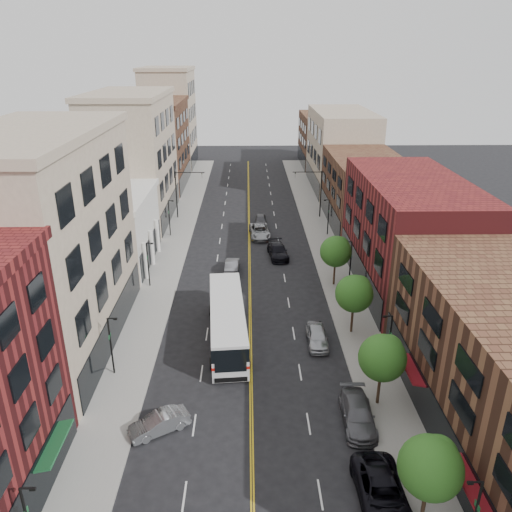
{
  "coord_description": "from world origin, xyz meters",
  "views": [
    {
      "loc": [
        -0.16,
        -25.62,
        24.3
      ],
      "look_at": [
        0.63,
        20.59,
        5.0
      ],
      "focal_mm": 35.0,
      "sensor_mm": 36.0,
      "label": 1
    }
  ],
  "objects": [
    {
      "name": "car_lane_behind",
      "position": [
        -2.05,
        28.0,
        0.72
      ],
      "size": [
        1.68,
        4.43,
        1.44
      ],
      "primitive_type": "imported",
      "rotation": [
        0.0,
        0.0,
        3.11
      ],
      "color": "#505156",
      "rests_on": "ground"
    },
    {
      "name": "bldg_l_far_c",
      "position": [
        -17.0,
        86.0,
        10.0
      ],
      "size": [
        10.0,
        16.0,
        20.0
      ],
      "primitive_type": "cube",
      "color": "gray",
      "rests_on": "ground"
    },
    {
      "name": "bldg_l_far_a",
      "position": [
        -17.0,
        48.0,
        9.0
      ],
      "size": [
        10.0,
        20.0,
        18.0
      ],
      "primitive_type": "cube",
      "color": "gray",
      "rests_on": "ground"
    },
    {
      "name": "bldg_r_far_a",
      "position": [
        17.0,
        45.0,
        5.0
      ],
      "size": [
        10.0,
        20.0,
        10.0
      ],
      "primitive_type": "cube",
      "color": "brown",
      "rests_on": "ground"
    },
    {
      "name": "bldg_l_far_b",
      "position": [
        -17.0,
        68.0,
        7.5
      ],
      "size": [
        10.0,
        20.0,
        15.0
      ],
      "primitive_type": "cube",
      "color": "brown",
      "rests_on": "ground"
    },
    {
      "name": "car_lane_a",
      "position": [
        3.57,
        32.23,
        0.79
      ],
      "size": [
        2.8,
        5.68,
        1.59
      ],
      "primitive_type": "imported",
      "rotation": [
        0.0,
        0.0,
        0.11
      ],
      "color": "black",
      "rests_on": "ground"
    },
    {
      "name": "bldg_r_mid",
      "position": [
        17.0,
        24.0,
        6.0
      ],
      "size": [
        10.0,
        22.0,
        12.0
      ],
      "primitive_type": "cube",
      "color": "#5A171A",
      "rests_on": "ground"
    },
    {
      "name": "tree_r_1",
      "position": [
        9.39,
        4.07,
        4.13
      ],
      "size": [
        3.4,
        3.4,
        5.59
      ],
      "color": "black",
      "rests_on": "sidewalk_right"
    },
    {
      "name": "bldg_l_tanoffice",
      "position": [
        -17.0,
        13.0,
        9.0
      ],
      "size": [
        10.0,
        22.0,
        18.0
      ],
      "primitive_type": "cube",
      "color": "gray",
      "rests_on": "ground"
    },
    {
      "name": "city_bus",
      "position": [
        -2.05,
        13.14,
        2.02
      ],
      "size": [
        4.0,
        13.67,
        3.47
      ],
      "rotation": [
        0.0,
        0.0,
        0.07
      ],
      "color": "silver",
      "rests_on": "ground"
    },
    {
      "name": "lamp_l_2",
      "position": [
        -10.95,
        24.0,
        2.97
      ],
      "size": [
        0.81,
        0.55,
        5.05
      ],
      "color": "black",
      "rests_on": "sidewalk_left"
    },
    {
      "name": "car_lane_c",
      "position": [
        1.75,
        44.87,
        0.71
      ],
      "size": [
        1.77,
        4.2,
        1.42
      ],
      "primitive_type": "imported",
      "rotation": [
        0.0,
        0.0,
        -0.02
      ],
      "color": "#46464B",
      "rests_on": "ground"
    },
    {
      "name": "lamp_r_1",
      "position": [
        10.95,
        8.0,
        2.97
      ],
      "size": [
        0.81,
        0.55,
        5.05
      ],
      "color": "black",
      "rests_on": "sidewalk_right"
    },
    {
      "name": "tree_r_2",
      "position": [
        9.39,
        14.07,
        4.13
      ],
      "size": [
        3.4,
        3.4,
        5.59
      ],
      "color": "black",
      "rests_on": "sidewalk_right"
    },
    {
      "name": "sidewalk_left",
      "position": [
        -10.0,
        35.0,
        0.07
      ],
      "size": [
        4.0,
        110.0,
        0.15
      ],
      "primitive_type": "cube",
      "color": "gray",
      "rests_on": "ground"
    },
    {
      "name": "tree_r_3",
      "position": [
        9.39,
        24.07,
        4.13
      ],
      "size": [
        3.4,
        3.4,
        5.59
      ],
      "color": "black",
      "rests_on": "sidewalk_right"
    },
    {
      "name": "car_parked_far",
      "position": [
        5.91,
        12.2,
        0.76
      ],
      "size": [
        1.86,
        4.48,
        1.52
      ],
      "primitive_type": "imported",
      "rotation": [
        0.0,
        0.0,
        -0.02
      ],
      "color": "#A4A6AB",
      "rests_on": "ground"
    },
    {
      "name": "bldg_l_white",
      "position": [
        -17.0,
        31.0,
        4.0
      ],
      "size": [
        10.0,
        14.0,
        8.0
      ],
      "primitive_type": "cube",
      "color": "silver",
      "rests_on": "ground"
    },
    {
      "name": "signal_mast_left",
      "position": [
        -10.27,
        48.0,
        4.65
      ],
      "size": [
        4.49,
        0.18,
        7.2
      ],
      "color": "black",
      "rests_on": "sidewalk_left"
    },
    {
      "name": "car_parked_near",
      "position": [
        7.4,
        -4.7,
        0.82
      ],
      "size": [
        2.74,
        5.92,
        1.65
      ],
      "primitive_type": "imported",
      "rotation": [
        0.0,
        0.0,
        0.0
      ],
      "color": "black",
      "rests_on": "ground"
    },
    {
      "name": "bldg_r_far_c",
      "position": [
        17.0,
        86.0,
        5.5
      ],
      "size": [
        10.0,
        18.0,
        11.0
      ],
      "primitive_type": "cube",
      "color": "brown",
      "rests_on": "ground"
    },
    {
      "name": "lamp_r_2",
      "position": [
        10.95,
        24.0,
        2.97
      ],
      "size": [
        0.81,
        0.55,
        5.05
      ],
      "color": "black",
      "rests_on": "sidewalk_right"
    },
    {
      "name": "car_parked_mid",
      "position": [
        7.4,
        2.01,
        0.77
      ],
      "size": [
        2.33,
        5.37,
        1.54
      ],
      "primitive_type": "imported",
      "rotation": [
        0.0,
        0.0,
        -0.03
      ],
      "color": "#54545A",
      "rests_on": "ground"
    },
    {
      "name": "signal_mast_right",
      "position": [
        10.27,
        48.0,
        4.65
      ],
      "size": [
        4.49,
        0.18,
        7.2
      ],
      "color": "black",
      "rests_on": "sidewalk_right"
    },
    {
      "name": "tree_r_0",
      "position": [
        9.39,
        -5.93,
        4.13
      ],
      "size": [
        3.4,
        3.4,
        5.59
      ],
      "color": "black",
      "rests_on": "sidewalk_right"
    },
    {
      "name": "ground",
      "position": [
        0.0,
        0.0,
        0.0
      ],
      "size": [
        220.0,
        220.0,
        0.0
      ],
      "primitive_type": "plane",
      "color": "black",
      "rests_on": "ground"
    },
    {
      "name": "car_lane_b",
      "position": [
        1.5,
        39.52,
        0.81
      ],
      "size": [
        3.07,
        5.99,
        1.62
      ],
      "primitive_type": "imported",
      "rotation": [
        0.0,
        0.0,
        0.07
      ],
      "color": "gray",
      "rests_on": "ground"
    },
    {
      "name": "bldg_r_far_b",
      "position": [
        17.0,
        66.0,
        7.0
      ],
      "size": [
        10.0,
        22.0,
        14.0
      ],
      "primitive_type": "cube",
      "color": "gray",
      "rests_on": "ground"
    },
    {
      "name": "lamp_l_1",
      "position": [
        -10.95,
        8.0,
        2.97
      ],
      "size": [
        0.81,
        0.55,
        5.05
      ],
      "color": "black",
      "rests_on": "sidewalk_left"
    },
    {
      "name": "lamp_l_3",
      "position": [
        -10.95,
        40.0,
        2.97
      ],
      "size": [
        0.81,
        0.55,
        5.05
      ],
      "color": "black",
      "rests_on": "sidewalk_left"
    },
    {
      "name": "sidewalk_right",
      "position": [
        10.0,
        35.0,
        0.07
      ],
      "size": [
        4.0,
        110.0,
        0.15
      ],
      "primitive_type": "cube",
      "color": "gray",
      "rests_on": "ground"
    },
    {
      "name": "lamp_r_3",
      "position": [
        10.95,
        40.0,
        2.97
      ],
      "size": [
        0.81,
        0.55,
        5.05
      ],
      "color": "black",
      "rests_on": "sidewalk_right"
    },
    {
      "name": "car_angle_b",
      "position": [
        -6.3,
        1.45,
        0.68
      ],
      "size": [
        4.32,
        3.34,
        1.37
      ],
      "primitive_type": "imported",
      "rotation": [
        0.0,
        0.0,
        -1.05
      ],
      "color": "#93979A",
      "rests_on": "ground"
    }
  ]
}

